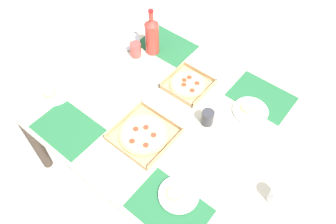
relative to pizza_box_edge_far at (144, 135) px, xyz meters
The scene contains 18 objects.
ground_plane 0.76m from the pizza_box_edge_far, 89.62° to the right, with size 6.00×6.00×0.00m, color beige.
dining_table 0.23m from the pizza_box_edge_far, 89.62° to the right, with size 1.61×1.18×0.72m.
placemat_near_left 0.74m from the pizza_box_edge_far, 119.12° to the right, with size 0.36×0.26×0.00m, color #236638.
placemat_near_right 0.74m from the pizza_box_edge_far, 60.69° to the right, with size 0.36×0.26×0.00m, color #236638.
placemat_far_left 0.43m from the pizza_box_edge_far, 147.39° to the left, with size 0.36×0.26×0.00m, color #236638.
placemat_far_right 0.43m from the pizza_box_edge_far, 32.41° to the left, with size 0.36×0.26×0.00m, color #236638.
pizza_box_edge_far is the anchor object (origin of this frame).
pizza_box_corner_left 0.44m from the pizza_box_edge_far, 85.74° to the right, with size 0.25×0.25×0.04m.
plate_far_left 0.62m from the pizza_box_edge_far, 125.77° to the right, with size 0.20×0.20×0.03m.
plate_near_right 0.63m from the pizza_box_edge_far, 10.32° to the left, with size 0.21×0.21×0.03m.
plate_middle 0.39m from the pizza_box_edge_far, 156.51° to the left, with size 0.20×0.20×0.03m.
plate_far_right 0.78m from the pizza_box_edge_far, 38.91° to the right, with size 0.21×0.21×0.02m.
soda_bottle 0.68m from the pizza_box_edge_far, 53.48° to the right, with size 0.09×0.09×0.32m.
cup_red 0.36m from the pizza_box_edge_far, 126.65° to the right, with size 0.07×0.07×0.09m, color #333338.
cup_clear_right 0.64m from the pizza_box_edge_far, 43.81° to the right, with size 0.07×0.07×0.10m, color #BF4742.
cup_clear_left 0.73m from the pizza_box_edge_far, behind, with size 0.07×0.07×0.10m, color silver.
fork_by_near_right 0.56m from the pizza_box_edge_far, 167.03° to the right, with size 0.19×0.02×0.01m, color #B7B7BC.
fork_by_far_right 0.33m from the pizza_box_edge_far, 46.97° to the right, with size 0.19×0.02×0.01m, color #B7B7BC.
Camera 1 is at (-0.71, 0.89, 2.23)m, focal length 35.14 mm.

